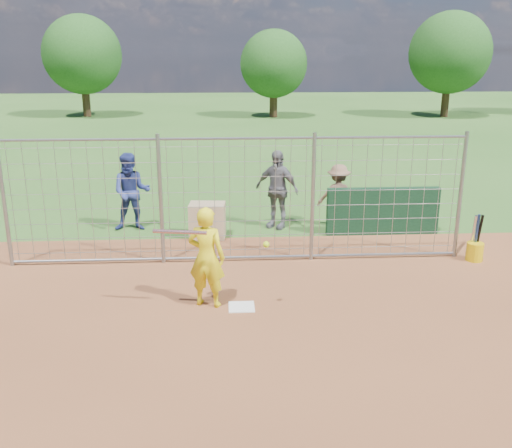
{
  "coord_description": "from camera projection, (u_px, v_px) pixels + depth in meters",
  "views": [
    {
      "loc": [
        -0.26,
        -8.89,
        4.12
      ],
      "look_at": [
        0.3,
        0.8,
        1.15
      ],
      "focal_mm": 40.0,
      "sensor_mm": 36.0,
      "label": 1
    }
  ],
  "objects": [
    {
      "name": "tree_line",
      "position": [
        276.0,
        57.0,
        35.64
      ],
      "size": [
        44.66,
        6.72,
        6.48
      ],
      "color": "#3F2B19",
      "rests_on": "ground"
    },
    {
      "name": "bystander_c",
      "position": [
        338.0,
        196.0,
        13.73
      ],
      "size": [
        1.03,
        0.65,
        1.52
      ],
      "primitive_type": "imported",
      "rotation": [
        0.0,
        0.0,
        3.05
      ],
      "color": "brown",
      "rests_on": "ground"
    },
    {
      "name": "equipment_bin",
      "position": [
        207.0,
        221.0,
        12.97
      ],
      "size": [
        0.84,
        0.61,
        0.8
      ],
      "primitive_type": "cube",
      "rotation": [
        0.0,
        0.0,
        -0.08
      ],
      "color": "tan",
      "rests_on": "ground"
    },
    {
      "name": "equipment_in_play",
      "position": [
        201.0,
        235.0,
        8.93
      ],
      "size": [
        1.84,
        0.21,
        0.33
      ],
      "color": "silver",
      "rests_on": "ground"
    },
    {
      "name": "backstop_fence",
      "position": [
        237.0,
        201.0,
        11.24
      ],
      "size": [
        9.08,
        0.08,
        2.6
      ],
      "color": "gray",
      "rests_on": "ground"
    },
    {
      "name": "dugout_wall",
      "position": [
        383.0,
        211.0,
        13.17
      ],
      "size": [
        2.6,
        0.2,
        1.1
      ],
      "primitive_type": "cube",
      "color": "#11381E",
      "rests_on": "ground"
    },
    {
      "name": "bucket_with_bats",
      "position": [
        475.0,
        249.0,
        11.58
      ],
      "size": [
        0.34,
        0.34,
        0.98
      ],
      "color": "#DBB50B",
      "rests_on": "ground"
    },
    {
      "name": "bystander_a",
      "position": [
        132.0,
        192.0,
        13.38
      ],
      "size": [
        0.93,
        0.74,
        1.85
      ],
      "primitive_type": "imported",
      "rotation": [
        0.0,
        0.0,
        0.05
      ],
      "color": "navy",
      "rests_on": "ground"
    },
    {
      "name": "infield_dirt",
      "position": [
        249.0,
        408.0,
        6.84
      ],
      "size": [
        18.0,
        18.0,
        0.0
      ],
      "primitive_type": "plane",
      "color": "brown",
      "rests_on": "ground"
    },
    {
      "name": "home_plate",
      "position": [
        242.0,
        307.0,
        9.51
      ],
      "size": [
        0.43,
        0.43,
        0.02
      ],
      "primitive_type": "cube",
      "color": "silver",
      "rests_on": "ground"
    },
    {
      "name": "bystander_b",
      "position": [
        277.0,
        189.0,
        13.56
      ],
      "size": [
        1.18,
        0.99,
        1.89
      ],
      "primitive_type": "imported",
      "rotation": [
        0.0,
        0.0,
        -0.58
      ],
      "color": "slate",
      "rests_on": "ground"
    },
    {
      "name": "ground",
      "position": [
        241.0,
        302.0,
        9.7
      ],
      "size": [
        100.0,
        100.0,
        0.0
      ],
      "primitive_type": "plane",
      "color": "#2D591E",
      "rests_on": "ground"
    },
    {
      "name": "batter",
      "position": [
        207.0,
        257.0,
        9.36
      ],
      "size": [
        0.72,
        0.58,
        1.71
      ],
      "primitive_type": "imported",
      "rotation": [
        0.0,
        0.0,
        2.83
      ],
      "color": "yellow",
      "rests_on": "ground"
    }
  ]
}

